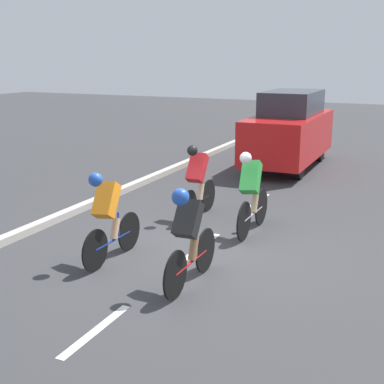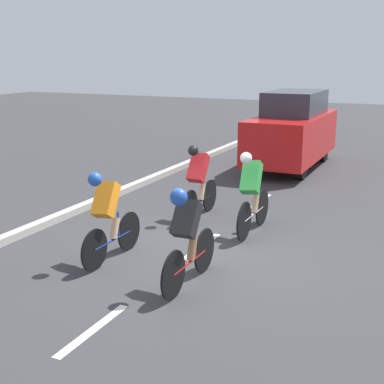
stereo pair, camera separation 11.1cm
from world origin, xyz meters
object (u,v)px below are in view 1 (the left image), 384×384
at_px(cyclist_red, 198,180).
at_px(support_car, 289,130).
at_px(cyclist_green, 251,191).
at_px(cyclist_orange, 108,214).
at_px(cyclist_black, 188,234).

bearing_deg(cyclist_red, support_car, -93.85).
distance_m(cyclist_green, support_car, 6.24).
height_order(cyclist_red, cyclist_orange, cyclist_red).
bearing_deg(cyclist_black, support_car, -84.49).
height_order(cyclist_black, support_car, support_car).
distance_m(cyclist_green, cyclist_black, 2.62).
xyz_separation_m(cyclist_orange, support_car, (-0.71, -8.43, 0.31)).
distance_m(cyclist_red, cyclist_black, 3.33).
distance_m(cyclist_red, cyclist_orange, 2.76).
distance_m(cyclist_orange, cyclist_black, 1.60).
distance_m(cyclist_orange, support_car, 8.47).
relative_size(cyclist_red, cyclist_orange, 0.99).
xyz_separation_m(cyclist_green, cyclist_black, (0.05, 2.62, -0.01)).
xyz_separation_m(cyclist_black, support_car, (0.85, -8.79, 0.31)).
bearing_deg(support_car, cyclist_green, 98.28).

